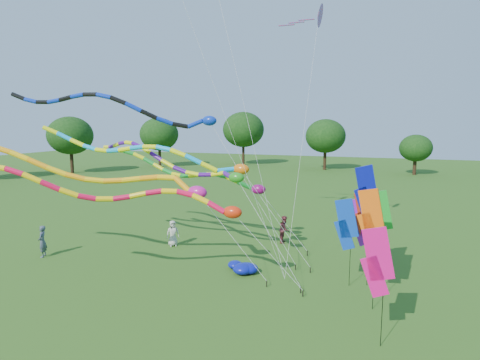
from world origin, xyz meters
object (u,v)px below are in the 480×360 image
(blue_nylon_heap, at_px, (244,267))
(person_b, at_px, (42,241))
(tube_kite_orange, at_px, (101,174))
(tube_kite_red, at_px, (145,197))
(person_c, at_px, (284,229))
(person_a, at_px, (173,233))

(blue_nylon_heap, xyz_separation_m, person_b, (-11.67, -1.80, 0.67))
(tube_kite_orange, bearing_deg, tube_kite_red, -28.39)
(blue_nylon_heap, bearing_deg, tube_kite_orange, -156.44)
(tube_kite_red, distance_m, person_b, 9.39)
(blue_nylon_heap, relative_size, person_c, 0.90)
(person_a, xyz_separation_m, person_c, (6.40, 3.11, 0.06))
(tube_kite_red, xyz_separation_m, blue_nylon_heap, (3.23, 3.95, -4.18))
(person_c, bearing_deg, person_a, 112.03)
(tube_kite_orange, bearing_deg, person_a, 72.70)
(person_b, bearing_deg, person_a, 98.10)
(tube_kite_red, height_order, person_b, tube_kite_red)
(person_a, bearing_deg, person_c, -12.64)
(tube_kite_orange, height_order, person_b, tube_kite_orange)
(tube_kite_orange, bearing_deg, blue_nylon_heap, 14.60)
(tube_kite_red, bearing_deg, person_b, 149.01)
(tube_kite_orange, relative_size, person_c, 9.12)
(person_c, bearing_deg, tube_kite_red, 153.81)
(tube_kite_orange, relative_size, person_b, 8.70)
(person_a, relative_size, person_b, 0.88)
(tube_kite_red, bearing_deg, tube_kite_orange, 143.91)
(tube_kite_orange, relative_size, person_a, 9.85)
(person_b, bearing_deg, tube_kite_red, 47.46)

